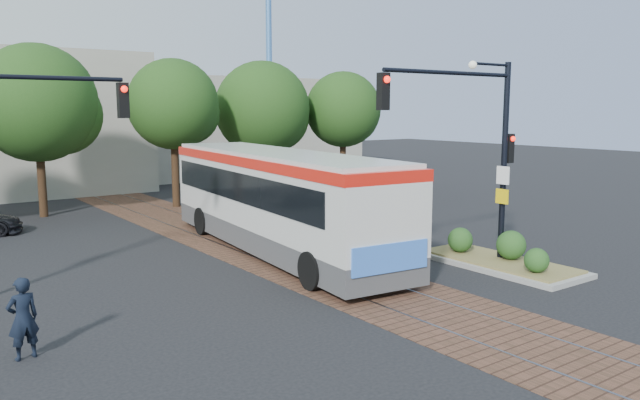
# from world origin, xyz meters

# --- Properties ---
(ground) EXTENTS (120.00, 120.00, 0.00)m
(ground) POSITION_xyz_m (0.00, 0.00, 0.00)
(ground) COLOR black
(ground) RESTS_ON ground
(trackbed) EXTENTS (3.60, 40.00, 0.02)m
(trackbed) POSITION_xyz_m (0.00, 4.00, 0.01)
(trackbed) COLOR brown
(trackbed) RESTS_ON ground
(tree_row) EXTENTS (26.40, 5.60, 7.67)m
(tree_row) POSITION_xyz_m (1.21, 16.42, 4.85)
(tree_row) COLOR #382314
(tree_row) RESTS_ON ground
(warehouses) EXTENTS (40.00, 13.00, 8.00)m
(warehouses) POSITION_xyz_m (-0.53, 28.75, 3.81)
(warehouses) COLOR #ADA899
(warehouses) RESTS_ON ground
(crane) EXTENTS (8.00, 0.50, 18.00)m
(crane) POSITION_xyz_m (18.00, 34.00, 10.88)
(crane) COLOR #3F72B2
(crane) RESTS_ON ground
(city_bus) EXTENTS (3.99, 12.95, 3.41)m
(city_bus) POSITION_xyz_m (0.37, 4.79, 1.90)
(city_bus) COLOR #434345
(city_bus) RESTS_ON ground
(traffic_island) EXTENTS (2.20, 5.20, 1.13)m
(traffic_island) POSITION_xyz_m (4.82, -0.90, 0.33)
(traffic_island) COLOR gray
(traffic_island) RESTS_ON ground
(signal_pole_main) EXTENTS (5.49, 0.46, 6.00)m
(signal_pole_main) POSITION_xyz_m (3.86, -0.81, 4.16)
(signal_pole_main) COLOR black
(signal_pole_main) RESTS_ON ground
(officer) EXTENTS (0.65, 0.48, 1.64)m
(officer) POSITION_xyz_m (-8.56, -0.17, 0.82)
(officer) COLOR black
(officer) RESTS_ON ground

